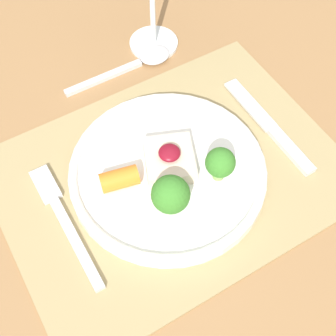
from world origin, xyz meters
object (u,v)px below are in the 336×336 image
(fork, at_px, (62,216))
(knife, at_px, (273,131))
(dinner_plate, at_px, (169,172))
(spoon, at_px, (143,60))

(fork, xyz_separation_m, knife, (0.30, -0.03, -0.00))
(dinner_plate, relative_size, fork, 1.37)
(dinner_plate, xyz_separation_m, fork, (-0.14, 0.02, -0.01))
(fork, height_order, knife, knife)
(spoon, bearing_deg, fork, -138.41)
(dinner_plate, height_order, knife, dinner_plate)
(dinner_plate, xyz_separation_m, spoon, (0.07, 0.20, -0.01))
(fork, height_order, spoon, spoon)
(dinner_plate, distance_m, spoon, 0.21)
(dinner_plate, bearing_deg, fork, 172.60)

